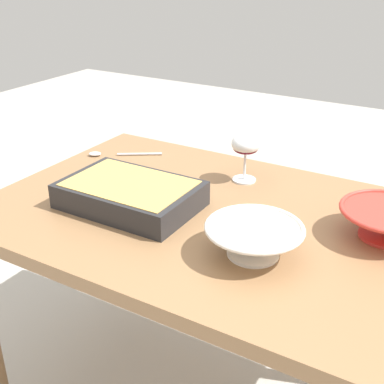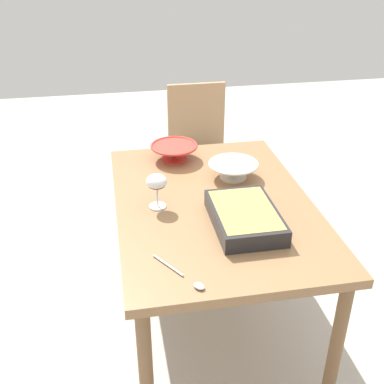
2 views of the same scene
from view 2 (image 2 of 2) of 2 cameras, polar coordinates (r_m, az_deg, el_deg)
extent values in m
plane|color=#B2ADA3|center=(2.58, 2.20, -15.33)|extent=(8.00, 8.00, 0.00)
cube|color=olive|center=(2.14, 2.55, -1.59)|extent=(1.24, 0.86, 0.04)
cylinder|color=brown|center=(2.07, 16.53, -17.36)|extent=(0.05, 0.05, 0.69)
cylinder|color=brown|center=(2.89, 7.14, -1.53)|extent=(0.05, 0.05, 0.69)
cylinder|color=brown|center=(1.91, -5.40, -20.92)|extent=(0.05, 0.05, 0.69)
cylinder|color=brown|center=(2.78, -7.69, -2.93)|extent=(0.05, 0.05, 0.69)
cube|color=#595959|center=(3.06, 1.17, 3.13)|extent=(0.43, 0.39, 0.02)
cube|color=tan|center=(3.15, 0.50, 8.63)|extent=(0.02, 0.37, 0.46)
cylinder|color=tan|center=(2.98, -1.44, -2.87)|extent=(0.04, 0.04, 0.46)
cylinder|color=tan|center=(3.05, 5.09, -2.23)|extent=(0.04, 0.04, 0.46)
cylinder|color=tan|center=(3.32, -2.51, 0.64)|extent=(0.04, 0.04, 0.46)
cylinder|color=tan|center=(3.37, 3.40, 1.15)|extent=(0.04, 0.04, 0.46)
cylinder|color=white|center=(2.10, -4.07, -1.64)|extent=(0.07, 0.07, 0.01)
cylinder|color=white|center=(2.08, -4.11, -0.53)|extent=(0.01, 0.01, 0.09)
ellipsoid|color=white|center=(2.04, -4.19, 1.30)|extent=(0.09, 0.09, 0.06)
ellipsoid|color=#4C0A19|center=(2.05, -4.17, 0.95)|extent=(0.08, 0.08, 0.03)
cube|color=#262628|center=(1.97, 6.22, -2.97)|extent=(0.38, 0.25, 0.07)
cube|color=tan|center=(1.95, 6.26, -2.28)|extent=(0.34, 0.23, 0.02)
cylinder|color=red|center=(2.52, -2.09, 3.95)|extent=(0.13, 0.13, 0.01)
cone|color=red|center=(2.50, -2.11, 4.74)|extent=(0.24, 0.24, 0.07)
torus|color=red|center=(2.49, -2.12, 5.45)|extent=(0.24, 0.24, 0.01)
cylinder|color=white|center=(2.34, 4.83, 1.78)|extent=(0.13, 0.13, 0.01)
cone|color=white|center=(2.32, 4.87, 2.59)|extent=(0.23, 0.23, 0.07)
torus|color=white|center=(2.31, 4.90, 3.31)|extent=(0.24, 0.24, 0.01)
cylinder|color=silver|center=(1.75, -2.83, -8.61)|extent=(0.14, 0.09, 0.01)
ellipsoid|color=silver|center=(1.65, 0.85, -11.01)|extent=(0.05, 0.05, 0.01)
camera|label=1|loc=(2.89, 23.44, 18.76)|focal=47.70mm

